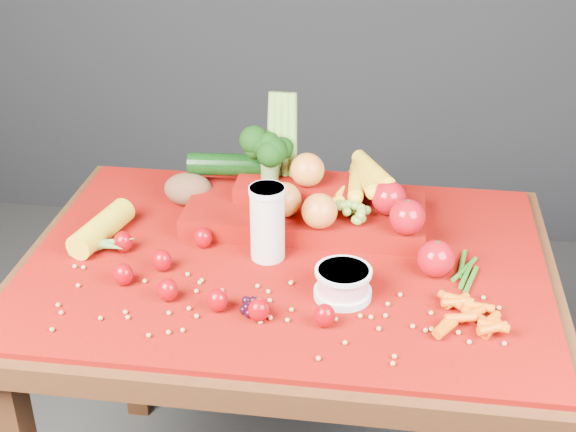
# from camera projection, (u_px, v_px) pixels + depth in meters

# --- Properties ---
(table) EXTENTS (1.10, 0.80, 0.75)m
(table) POSITION_uv_depth(u_px,v_px,m) (287.00, 301.00, 1.70)
(table) COLOR #38190C
(table) RESTS_ON ground
(red_cloth) EXTENTS (1.05, 0.75, 0.01)m
(red_cloth) POSITION_uv_depth(u_px,v_px,m) (287.00, 261.00, 1.65)
(red_cloth) COLOR #800404
(red_cloth) RESTS_ON table
(milk_glass) EXTENTS (0.07, 0.07, 0.16)m
(milk_glass) POSITION_uv_depth(u_px,v_px,m) (267.00, 220.00, 1.61)
(milk_glass) COLOR beige
(milk_glass) RESTS_ON red_cloth
(yogurt_bowl) EXTENTS (0.11, 0.11, 0.06)m
(yogurt_bowl) POSITION_uv_depth(u_px,v_px,m) (343.00, 282.00, 1.51)
(yogurt_bowl) COLOR silver
(yogurt_bowl) RESTS_ON red_cloth
(strawberry_scatter) EXTENTS (0.48, 0.28, 0.05)m
(strawberry_scatter) POSITION_uv_depth(u_px,v_px,m) (195.00, 276.00, 1.54)
(strawberry_scatter) COLOR #920300
(strawberry_scatter) RESTS_ON red_cloth
(dark_grape_cluster) EXTENTS (0.06, 0.05, 0.03)m
(dark_grape_cluster) POSITION_uv_depth(u_px,v_px,m) (250.00, 305.00, 1.48)
(dark_grape_cluster) COLOR black
(dark_grape_cluster) RESTS_ON red_cloth
(soybean_scatter) EXTENTS (0.84, 0.24, 0.01)m
(soybean_scatter) POSITION_uv_depth(u_px,v_px,m) (271.00, 313.00, 1.47)
(soybean_scatter) COLOR #A28345
(soybean_scatter) RESTS_ON red_cloth
(corn_ear) EXTENTS (0.22, 0.25, 0.06)m
(corn_ear) POSITION_uv_depth(u_px,v_px,m) (103.00, 239.00, 1.67)
(corn_ear) COLOR gold
(corn_ear) RESTS_ON red_cloth
(potato) EXTENTS (0.11, 0.08, 0.08)m
(potato) POSITION_uv_depth(u_px,v_px,m) (188.00, 189.00, 1.84)
(potato) COLOR brown
(potato) RESTS_ON red_cloth
(baby_carrot_pile) EXTENTS (0.17, 0.18, 0.03)m
(baby_carrot_pile) POSITION_uv_depth(u_px,v_px,m) (465.00, 314.00, 1.45)
(baby_carrot_pile) COLOR #CB4F07
(baby_carrot_pile) RESTS_ON red_cloth
(green_bean_pile) EXTENTS (0.14, 0.12, 0.01)m
(green_bean_pile) POSITION_uv_depth(u_px,v_px,m) (464.00, 272.00, 1.59)
(green_bean_pile) COLOR #246316
(green_bean_pile) RESTS_ON red_cloth
(produce_mound) EXTENTS (0.60, 0.36, 0.27)m
(produce_mound) POSITION_uv_depth(u_px,v_px,m) (313.00, 199.00, 1.75)
(produce_mound) COLOR #800404
(produce_mound) RESTS_ON red_cloth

